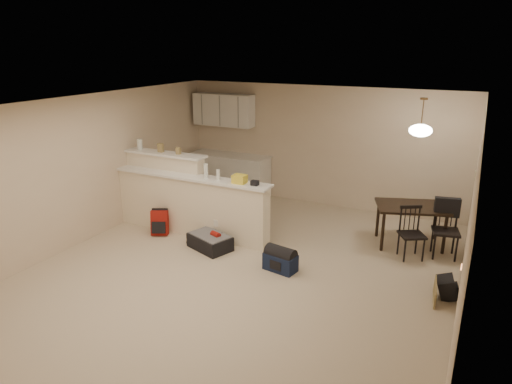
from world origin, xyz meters
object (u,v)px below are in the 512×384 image
Objects in this scene: pendant_lamp at (421,130)px; dining_chair_near at (412,234)px; suitcase at (210,242)px; red_backpack at (160,223)px; dining_table at (412,210)px; navy_duffel at (280,262)px; dining_chair_far at (446,230)px; black_daypack at (447,287)px.

pendant_lamp is 0.73× the size of dining_chair_near.
suitcase is 1.60× the size of red_backpack.
red_backpack is at bearing -166.33° from suitcase.
dining_table is 2.49m from navy_duffel.
dining_chair_near is 0.55m from dining_chair_far.
dining_chair_near is at bearing -98.04° from dining_table.
suitcase is (-3.07, -1.13, -0.30)m from dining_chair_near.
dining_chair_near is 1.90× the size of red_backpack.
black_daypack is (0.74, -1.53, -1.85)m from pendant_lamp.
black_daypack is at bearing -94.73° from dining_chair_far.
navy_duffel is at bearing -155.39° from dining_chair_far.
dining_table is at bearing -5.76° from red_backpack.
suitcase is (-2.97, -1.66, -1.87)m from pendant_lamp.
dining_chair_far is (0.58, -0.24, -1.52)m from pendant_lamp.
black_daypack is (3.71, 0.13, 0.02)m from suitcase.
suitcase is (-2.97, -1.66, -0.50)m from dining_table.
navy_duffel is (1.37, -0.18, 0.01)m from suitcase.
pendant_lamp reaches higher than red_backpack.
suitcase is at bearing 82.54° from black_daypack.
pendant_lamp is at bearing 145.95° from dining_chair_far.
navy_duffel is at bearing -33.30° from red_backpack.
black_daypack reaches higher than suitcase.
dining_chair_far reaches higher than black_daypack.
dining_chair_far is 1.31× the size of suitcase.
dining_chair_near is at bearing 47.81° from navy_duffel.
navy_duffel is (-2.18, -1.61, -0.33)m from dining_chair_far.
black_daypack is (0.74, -1.53, -0.49)m from dining_table.
pendant_lamp is 3.06m from navy_duffel.
dining_table is 1.77m from black_daypack.
dining_table reaches higher than black_daypack.
red_backpack is (-4.21, -1.00, -0.20)m from dining_chair_near.
black_daypack is at bearing -26.20° from red_backpack.
dining_table is 3.43m from suitcase.
dining_chair_far reaches higher than navy_duffel.
dining_chair_near reaches higher than black_daypack.
pendant_lamp is 3.88m from suitcase.
navy_duffel is 2.36m from black_daypack.
suitcase is at bearing -32.58° from red_backpack.
dining_chair_far is at bearing -10.76° from red_backpack.
dining_chair_near reaches higher than navy_duffel.
navy_duffel is at bearing -130.92° from pendant_lamp.
pendant_lamp is 1.26× the size of navy_duffel.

